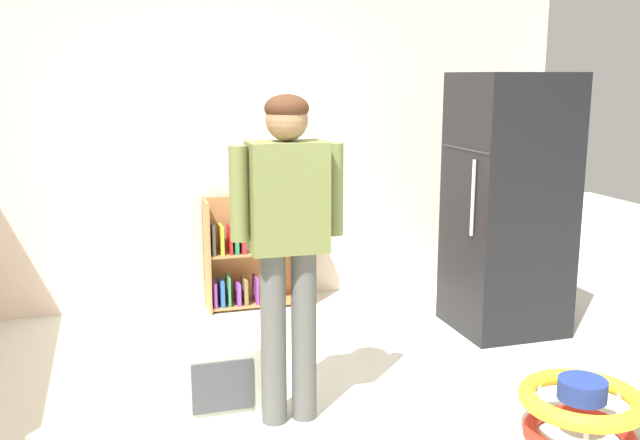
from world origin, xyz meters
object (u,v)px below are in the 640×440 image
(standing_person, at_px, (288,230))
(baby_walker, at_px, (581,411))
(bookshelf, at_px, (251,258))
(pet_carrier, at_px, (215,366))
(refrigerator, at_px, (508,204))

(standing_person, distance_m, baby_walker, 1.68)
(bookshelf, bearing_deg, baby_walker, -65.83)
(standing_person, xyz_separation_m, pet_carrier, (-0.33, 0.37, -0.83))
(bookshelf, xyz_separation_m, baby_walker, (1.13, -2.53, -0.22))
(refrigerator, relative_size, standing_person, 1.06)
(bookshelf, distance_m, pet_carrier, 1.63)
(standing_person, distance_m, pet_carrier, 0.97)
(standing_person, height_order, baby_walker, standing_person)
(pet_carrier, bearing_deg, baby_walker, -31.20)
(baby_walker, height_order, pet_carrier, pet_carrier)
(standing_person, bearing_deg, bookshelf, 84.81)
(bookshelf, bearing_deg, standing_person, -95.19)
(refrigerator, bearing_deg, bookshelf, 148.17)
(bookshelf, height_order, pet_carrier, bookshelf)
(refrigerator, distance_m, bookshelf, 1.96)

